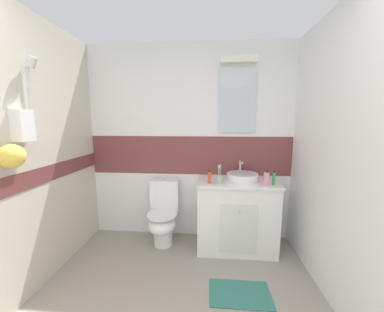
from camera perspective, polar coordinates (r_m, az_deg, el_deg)
ground_plane at (r=2.25m, az=-4.17°, el=-34.88°), size 3.20×3.48×0.04m
wall_back_tiled at (r=2.87m, az=-0.46°, el=3.44°), size 3.20×0.20×2.50m
wall_left_shower_alcove at (r=2.29m, az=-40.17°, el=-0.36°), size 0.30×3.48×2.50m
wall_right_plain at (r=1.95m, az=38.32°, el=-1.48°), size 0.10×3.48×2.50m
vanity_cabinet at (r=2.79m, az=11.43°, el=-14.69°), size 0.93×0.55×0.85m
sink_basin at (r=2.65m, az=13.02°, el=-5.24°), size 0.36×0.41×0.21m
toilet at (r=2.87m, az=-7.50°, el=-15.02°), size 0.37×0.50×0.81m
toothbrush_cup at (r=2.47m, az=7.15°, el=-5.78°), size 0.06×0.06×0.22m
soap_dispenser at (r=2.52m, az=18.92°, el=-5.68°), size 0.06×0.06×0.18m
toothpaste_tube_upright at (r=2.55m, az=20.62°, el=-5.50°), size 0.03×0.03×0.16m
deodorant_spray_can at (r=2.47m, az=4.57°, el=-5.53°), size 0.04×0.04×0.15m
bath_mat at (r=2.36m, az=12.42°, el=-31.74°), size 0.55×0.34×0.01m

